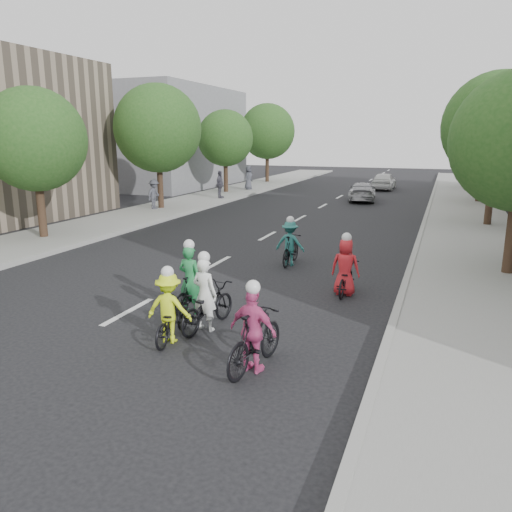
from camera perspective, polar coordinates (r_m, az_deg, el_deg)
The scene contains 24 objects.
ground at distance 12.42m, azimuth -14.41°, elevation -6.19°, with size 120.00×120.00×0.00m, color black.
sidewalk_left at distance 24.85m, azimuth -16.38°, elevation 3.65°, with size 4.00×80.00×0.15m, color gray.
curb_left at distance 23.73m, azimuth -12.61°, elevation 3.47°, with size 0.18×80.00×0.18m, color #999993.
sidewalk_right at distance 19.92m, azimuth 23.56°, elevation 0.73°, with size 4.00×80.00×0.15m, color gray.
curb_right at distance 19.91m, azimuth 17.97°, elevation 1.24°, with size 0.18×80.00×0.18m, color #999993.
bldg_sw at distance 43.92m, azimuth -10.87°, elevation 13.15°, with size 10.00×14.00×8.00m, color slate.
tree_l_2 at distance 21.62m, azimuth -24.00°, elevation 12.03°, with size 4.00×4.00×5.97m.
tree_l_3 at distance 28.76m, azimuth -11.16°, elevation 14.10°, with size 4.80×4.80×6.93m.
tree_l_4 at distance 36.73m, azimuth -3.53°, elevation 13.28°, with size 4.00×4.00×5.97m.
tree_l_5 at distance 45.09m, azimuth 1.31°, elevation 14.04°, with size 4.80×4.80×6.93m.
tree_r_1 at distance 25.16m, azimuth 25.90°, elevation 13.16°, with size 4.80×4.80×6.93m.
tree_r_2 at distance 34.13m, azimuth 24.61°, elevation 12.10°, with size 4.00×4.00×5.97m.
tree_r_3 at distance 43.13m, azimuth 24.01°, elevation 12.94°, with size 4.80×4.80×6.93m.
cyclist_0 at distance 10.91m, azimuth -5.66°, elevation -5.39°, with size 0.94×1.95×1.75m.
cyclist_1 at distance 8.96m, azimuth -0.18°, elevation -9.17°, with size 0.96×1.92×1.70m.
cyclist_2 at distance 13.39m, azimuth 10.19°, elevation -1.94°, with size 0.75×1.59×1.68m.
cyclist_3 at distance 10.36m, azimuth -9.75°, elevation -6.52°, with size 0.99×1.67×1.60m.
cyclist_4 at distance 11.95m, azimuth -7.38°, elevation -3.53°, with size 0.63×1.55×1.78m.
cyclist_5 at distance 16.22m, azimuth 3.95°, elevation 1.13°, with size 0.95×1.66×1.62m.
follow_car_lead at distance 33.36m, azimuth 12.04°, elevation 7.20°, with size 1.68×4.13×1.20m, color #A6A7AB.
follow_car_trail at distance 40.99m, azimuth 14.43°, elevation 8.31°, with size 1.60×3.98×1.36m, color white.
spectator_0 at distance 28.49m, azimuth -11.56°, elevation 6.93°, with size 1.05×0.61×1.63m, color #484954.
spectator_1 at distance 33.00m, azimuth -4.15°, elevation 8.16°, with size 1.04×0.43×1.78m, color #4D4B58.
spectator_2 at distance 38.47m, azimuth -0.87°, elevation 8.95°, with size 0.87×0.57×1.78m, color #444650.
Camera 1 is at (6.89, -9.48, 4.09)m, focal length 35.00 mm.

